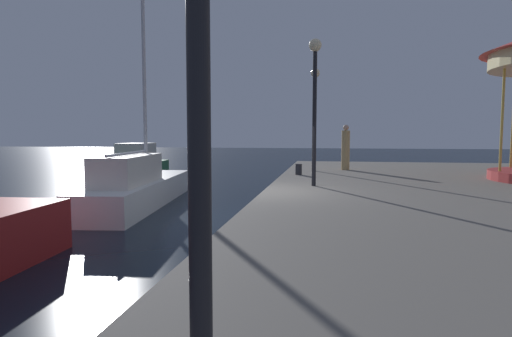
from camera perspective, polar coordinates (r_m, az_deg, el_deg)
The scene contains 7 objects.
ground_plane at distance 11.11m, azimuth 1.01°, elevation -7.12°, with size 120.00×120.00×0.00m, color black.
motorboat_green at distance 21.14m, azimuth -16.11°, elevation 0.17°, with size 2.39×5.60×1.86m.
sailboat_white at distance 13.78m, azimuth -15.85°, elevation -2.35°, with size 2.52×7.52×6.79m.
lamp_post_mid_promenade at distance 12.09m, azimuth 8.04°, elevation 11.18°, with size 0.36×0.36×4.15m.
lamp_post_far_end at distance 17.06m, azimuth 8.08°, elevation 9.15°, with size 0.36×0.36×4.10m.
bollard_north at distance 15.35m, azimuth 5.85°, elevation -0.11°, with size 0.24×0.24×0.40m, color #2D2D33.
person_by_the_water at distance 17.81m, azimuth 12.16°, elevation 2.67°, with size 0.34×0.34×1.88m.
Camera 1 is at (1.64, -10.75, 2.27)m, focal length 29.24 mm.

